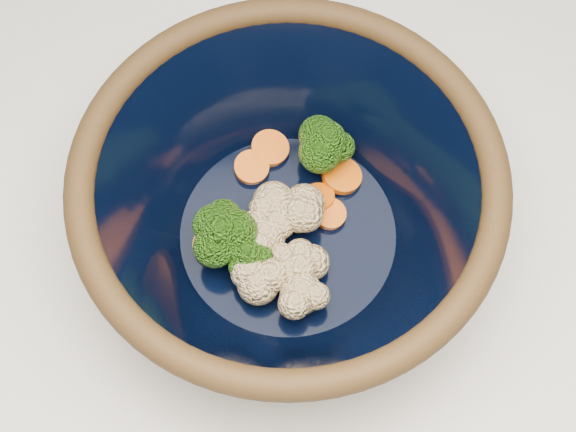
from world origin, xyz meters
TOP-DOWN VIEW (x-y plane):
  - mixing_bowl at (-0.07, 0.08)m, footprint 0.37×0.37m
  - vegetable_pile at (-0.08, 0.08)m, footprint 0.14×0.16m

SIDE VIEW (x-z plane):
  - vegetable_pile at x=-0.08m, z-range 0.92..0.98m
  - mixing_bowl at x=-0.07m, z-range 0.91..1.04m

